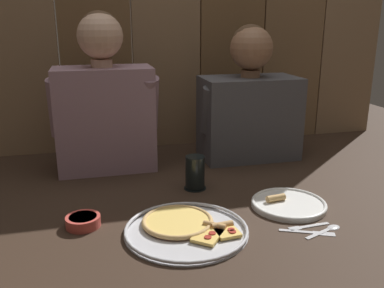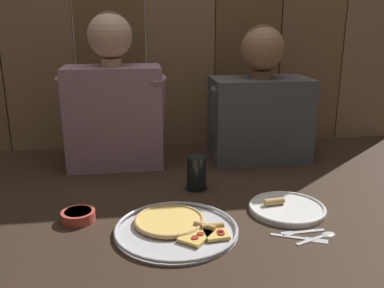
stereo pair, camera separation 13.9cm
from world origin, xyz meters
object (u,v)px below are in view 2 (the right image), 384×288
(drinking_glass, at_px, (196,173))
(diner_left, at_px, (113,100))
(pizza_tray, at_px, (175,227))
(diner_right, at_px, (260,103))
(dinner_plate, at_px, (287,208))
(dipping_bowl, at_px, (78,215))

(drinking_glass, height_order, diner_left, diner_left)
(drinking_glass, bearing_deg, pizza_tray, -109.83)
(drinking_glass, bearing_deg, diner_right, 43.40)
(pizza_tray, xyz_separation_m, diner_left, (-0.18, 0.59, 0.26))
(pizza_tray, distance_m, dinner_plate, 0.37)
(dipping_bowl, distance_m, diner_right, 0.89)
(diner_left, distance_m, diner_right, 0.61)
(dinner_plate, xyz_separation_m, dipping_bowl, (-0.64, 0.02, 0.01))
(dinner_plate, height_order, diner_right, diner_right)
(pizza_tray, bearing_deg, diner_left, 107.27)
(dinner_plate, height_order, dipping_bowl, dinner_plate)
(dinner_plate, distance_m, diner_left, 0.80)
(dinner_plate, bearing_deg, drinking_glass, 139.29)
(dinner_plate, bearing_deg, dipping_bowl, 178.01)
(dinner_plate, distance_m, diner_right, 0.57)
(pizza_tray, distance_m, diner_left, 0.67)
(dinner_plate, relative_size, drinking_glass, 2.00)
(pizza_tray, relative_size, diner_left, 0.58)
(dipping_bowl, bearing_deg, diner_right, 35.16)
(drinking_glass, relative_size, diner_right, 0.21)
(diner_right, bearing_deg, dinner_plate, -96.73)
(pizza_tray, relative_size, drinking_glass, 2.93)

